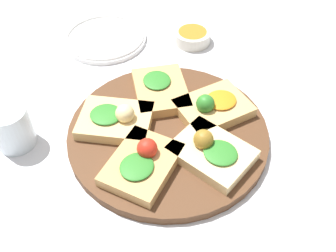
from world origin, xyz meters
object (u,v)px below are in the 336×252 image
(serving_board, at_px, (168,133))
(water_glass, at_px, (12,127))
(plate_left, at_px, (105,38))
(dipping_bowl, at_px, (192,36))

(serving_board, height_order, water_glass, water_glass)
(plate_left, xyz_separation_m, water_glass, (0.30, -0.17, 0.03))
(serving_board, height_order, plate_left, serving_board)
(water_glass, distance_m, dipping_bowl, 0.46)
(water_glass, relative_size, dipping_bowl, 0.93)
(plate_left, xyz_separation_m, dipping_bowl, (0.04, 0.21, 0.01))
(serving_board, bearing_deg, dipping_bowl, 160.77)
(dipping_bowl, bearing_deg, serving_board, -19.23)
(dipping_bowl, bearing_deg, plate_left, -99.81)
(plate_left, height_order, dipping_bowl, dipping_bowl)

